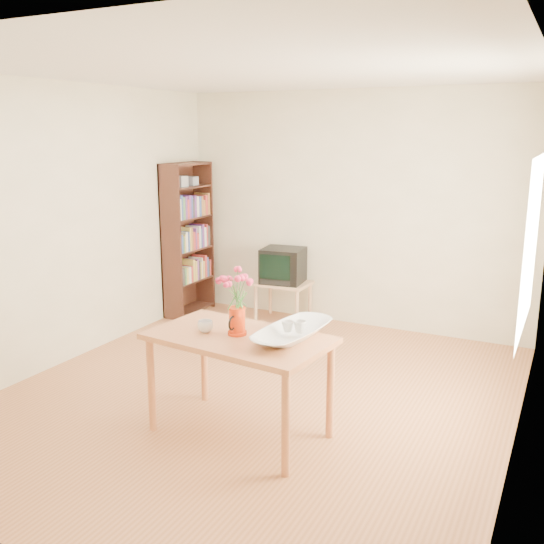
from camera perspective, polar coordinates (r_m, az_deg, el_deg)
The scene contains 11 objects.
room at distance 4.75m, azimuth -1.29°, elevation 2.78°, with size 4.50×4.50×4.50m.
table at distance 4.32m, azimuth -3.12°, elevation -7.15°, with size 1.34×0.86×0.75m.
tv_stand at distance 6.98m, azimuth 1.04°, elevation -1.53°, with size 0.60×0.45×0.46m.
bookshelf at distance 7.27m, azimuth -7.89°, elevation 2.58°, with size 0.28×0.70×1.80m.
pitcher at distance 4.29m, azimuth -3.29°, elevation -4.72°, with size 0.13×0.21×0.20m.
flowers at distance 4.21m, azimuth -3.35°, elevation -1.34°, with size 0.23×0.23×0.32m, color #F63A6C, non-canonical shape.
mug at distance 4.37m, azimuth -6.28°, elevation -5.11°, with size 0.11×0.11×0.09m, color white.
bowl at distance 4.16m, azimuth 1.98°, elevation -3.16°, with size 0.50×0.50×0.47m, color white.
teacup_a at distance 4.19m, azimuth 1.48°, elevation -3.71°, with size 0.07×0.07×0.07m, color white.
teacup_b at distance 4.17m, azimuth 2.65°, elevation -3.75°, with size 0.08×0.08×0.07m, color white.
television at distance 6.93m, azimuth 1.10°, elevation 0.69°, with size 0.50×0.48×0.40m.
Camera 1 is at (2.23, -4.12, 2.15)m, focal length 40.00 mm.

